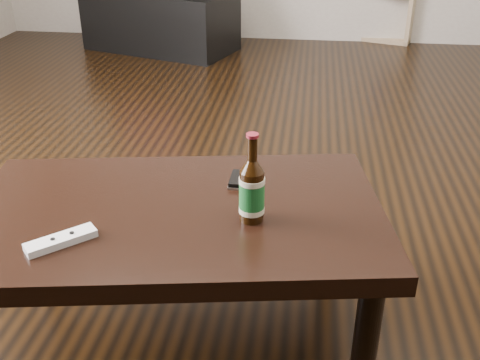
# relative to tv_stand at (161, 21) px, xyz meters

# --- Properties ---
(floor) EXTENTS (5.00, 6.00, 0.01)m
(floor) POSITION_rel_tv_stand_xyz_m (1.02, -2.54, -0.23)
(floor) COLOR black
(floor) RESTS_ON ground
(tv_stand) EXTENTS (1.26, 0.90, 0.45)m
(tv_stand) POSITION_rel_tv_stand_xyz_m (0.00, 0.00, 0.00)
(tv_stand) COLOR black
(tv_stand) RESTS_ON floor
(coffee_table) EXTENTS (1.19, 0.82, 0.41)m
(coffee_table) POSITION_rel_tv_stand_xyz_m (0.86, -3.13, 0.13)
(coffee_table) COLOR black
(coffee_table) RESTS_ON floor
(beer_bottle) EXTENTS (0.08, 0.08, 0.24)m
(beer_bottle) POSITION_rel_tv_stand_xyz_m (1.07, -3.16, 0.27)
(beer_bottle) COLOR black
(beer_bottle) RESTS_ON coffee_table
(phone) EXTENTS (0.05, 0.10, 0.02)m
(phone) POSITION_rel_tv_stand_xyz_m (1.01, -2.96, 0.19)
(phone) COLOR #AFAFB1
(phone) RESTS_ON coffee_table
(remote) EXTENTS (0.16, 0.15, 0.02)m
(remote) POSITION_rel_tv_stand_xyz_m (0.62, -3.33, 0.20)
(remote) COLOR silver
(remote) RESTS_ON coffee_table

